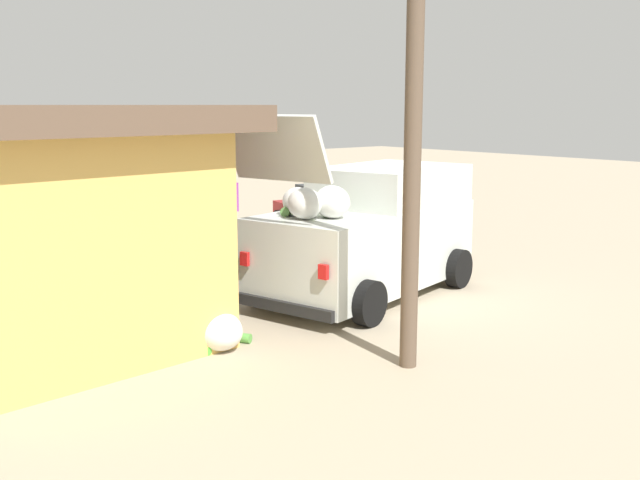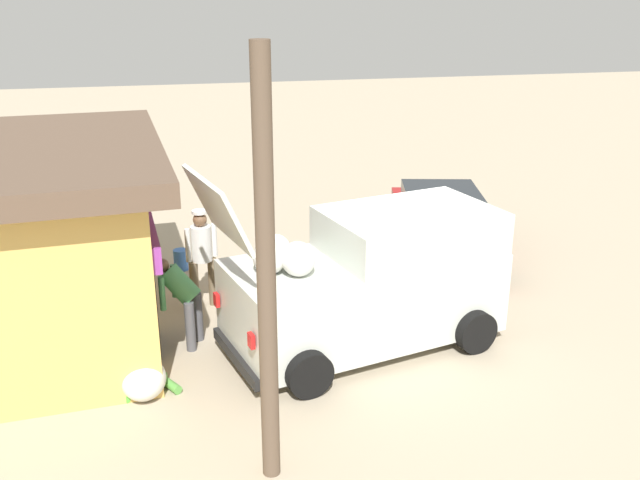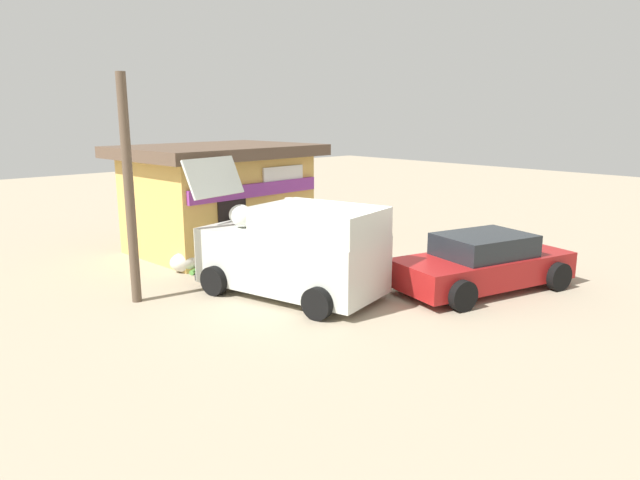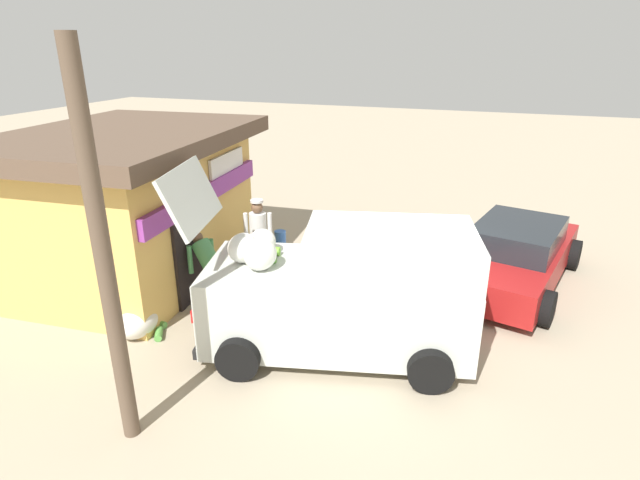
% 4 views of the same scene
% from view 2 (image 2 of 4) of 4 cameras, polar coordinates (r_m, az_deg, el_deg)
% --- Properties ---
extents(ground_plane, '(60.00, 60.00, 0.00)m').
position_cam_2_polar(ground_plane, '(12.45, 5.45, -4.92)').
color(ground_plane, tan).
extents(storefront_bar, '(5.64, 4.40, 3.04)m').
position_cam_2_polar(storefront_bar, '(11.40, -22.27, -0.20)').
color(storefront_bar, '#E0B259').
rests_on(storefront_bar, ground_plane).
extents(delivery_van, '(2.91, 4.75, 2.92)m').
position_cam_2_polar(delivery_van, '(10.65, 4.12, -3.28)').
color(delivery_van, silver).
rests_on(delivery_van, ground_plane).
extents(parked_sedan, '(4.50, 2.83, 1.28)m').
position_cam_2_polar(parked_sedan, '(14.65, 9.74, 1.30)').
color(parked_sedan, maroon).
rests_on(parked_sedan, ground_plane).
extents(vendor_standing, '(0.44, 0.54, 1.73)m').
position_cam_2_polar(vendor_standing, '(11.97, -9.52, -0.98)').
color(vendor_standing, '#726047').
rests_on(vendor_standing, ground_plane).
extents(customer_bending, '(0.64, 0.71, 1.38)m').
position_cam_2_polar(customer_bending, '(10.83, -11.09, -4.33)').
color(customer_bending, '#4C4C51').
rests_on(customer_bending, ground_plane).
extents(unloaded_banana_pile, '(0.84, 1.02, 0.50)m').
position_cam_2_polar(unloaded_banana_pile, '(9.90, -14.02, -10.90)').
color(unloaded_banana_pile, silver).
rests_on(unloaded_banana_pile, ground_plane).
extents(paint_bucket, '(0.28, 0.28, 0.41)m').
position_cam_2_polar(paint_bucket, '(13.91, -11.17, -1.57)').
color(paint_bucket, blue).
rests_on(paint_bucket, ground_plane).
extents(utility_pole, '(0.20, 0.20, 4.74)m').
position_cam_2_polar(utility_pole, '(7.23, -4.35, -3.21)').
color(utility_pole, brown).
rests_on(utility_pole, ground_plane).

